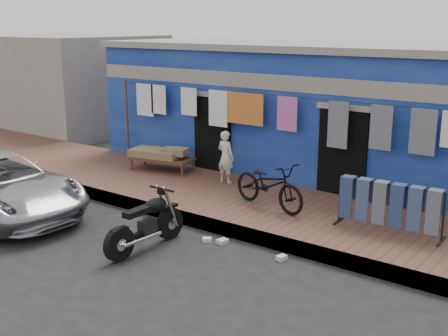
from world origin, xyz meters
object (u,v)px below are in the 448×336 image
seated_person (226,157)px  charpoy (162,159)px  jeans_rack (389,207)px  bicycle (269,179)px  motorcycle (145,222)px

seated_person → charpoy: size_ratio=0.69×
jeans_rack → charpoy: bearing=172.9°
bicycle → jeans_rack: 2.42m
motorcycle → charpoy: size_ratio=0.88×
seated_person → charpoy: (-1.94, -0.06, -0.33)m
motorcycle → jeans_rack: 4.29m
seated_person → bicycle: 2.03m
motorcycle → charpoy: (-2.84, 3.49, 0.02)m
seated_person → bicycle: (1.79, -0.95, -0.03)m
motorcycle → seated_person: bearing=104.3°
charpoy → jeans_rack: bearing=-7.1°
bicycle → jeans_rack: size_ratio=0.92×
bicycle → motorcycle: bearing=173.6°
bicycle → charpoy: bearing=89.0°
seated_person → motorcycle: 3.68m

